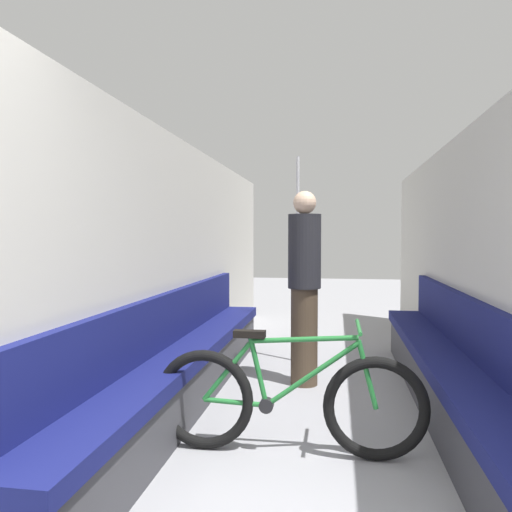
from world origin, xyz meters
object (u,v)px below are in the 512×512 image
at_px(grab_pole_near, 298,262).
at_px(passenger_standing, 304,285).
at_px(bicycle, 287,401).
at_px(bench_seat_row_left, 183,368).
at_px(bench_seat_row_right, 452,380).

bearing_deg(grab_pole_near, passenger_standing, -81.36).
bearing_deg(passenger_standing, grab_pole_near, 134.22).
xyz_separation_m(bicycle, passenger_standing, (0.01, 1.49, 0.58)).
bearing_deg(bench_seat_row_left, passenger_standing, 39.40).
xyz_separation_m(bench_seat_row_left, passenger_standing, (0.92, 0.75, 0.61)).
relative_size(bench_seat_row_right, bicycle, 2.62).
relative_size(bench_seat_row_right, passenger_standing, 2.53).
distance_m(bench_seat_row_left, passenger_standing, 1.33).
distance_m(bench_seat_row_left, bench_seat_row_right, 2.05).
bearing_deg(bicycle, bench_seat_row_right, 19.57).
bearing_deg(bench_seat_row_right, bicycle, -147.03).
xyz_separation_m(grab_pole_near, passenger_standing, (0.13, -0.84, -0.16)).
height_order(bench_seat_row_left, bench_seat_row_right, same).
distance_m(bench_seat_row_right, passenger_standing, 1.49).
relative_size(bench_seat_row_left, passenger_standing, 2.53).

